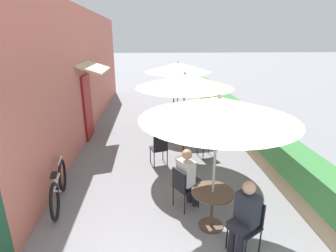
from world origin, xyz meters
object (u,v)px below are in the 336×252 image
object	(u,v)px
cafe_chair_near_right	(183,185)
patio_table_near	(212,202)
patio_umbrella_far	(178,67)
cafe_chair_near_left	(248,222)
cafe_chair_far_back	(194,114)
coffee_cup_mid	(184,133)
cafe_chair_mid_left	(159,147)
bicycle_leaning	(59,187)
seated_patron_near_right	(188,176)
cafe_chair_far_left	(176,107)
cafe_chair_mid_right	(205,138)
patio_umbrella_near	(218,108)
seated_patron_near_left	(245,215)
cafe_chair_far_right	(162,114)
patio_table_far	(177,112)
patio_umbrella_mid	(185,81)
patio_table_mid	(183,143)

from	to	relation	value
cafe_chair_near_right	patio_table_near	bearing A→B (deg)	6.13
cafe_chair_near_right	patio_umbrella_far	distance (m)	5.63
cafe_chair_near_left	cafe_chair_far_back	distance (m)	6.10
coffee_cup_mid	patio_umbrella_far	world-z (taller)	patio_umbrella_far
cafe_chair_near_right	cafe_chair_far_back	bearing A→B (deg)	136.20
cafe_chair_mid_left	bicycle_leaning	bearing A→B (deg)	-159.79
seated_patron_near_right	cafe_chair_far_left	xyz separation A→B (m)	(0.37, 6.01, -0.17)
cafe_chair_near_right	coffee_cup_mid	xyz separation A→B (m)	(0.31, 2.24, 0.25)
cafe_chair_mid_right	coffee_cup_mid	world-z (taller)	cafe_chair_mid_right
patio_umbrella_near	seated_patron_near_right	world-z (taller)	patio_umbrella_near
cafe_chair_near_left	cafe_chair_far_left	distance (m)	7.21
seated_patron_near_left	cafe_chair_far_right	bearing A→B (deg)	-22.94
cafe_chair_far_right	cafe_chair_far_back	xyz separation A→B (m)	(1.24, -0.05, 0.00)
patio_table_far	cafe_chair_near_right	bearing A→B (deg)	-94.71
patio_umbrella_near	bicycle_leaning	world-z (taller)	patio_umbrella_near
cafe_chair_near_left	patio_umbrella_mid	world-z (taller)	patio_umbrella_mid
seated_patron_near_right	cafe_chair_mid_right	bearing A→B (deg)	128.64
cafe_chair_near_right	seated_patron_near_right	bearing A→B (deg)	90.00
coffee_cup_mid	patio_umbrella_near	bearing A→B (deg)	-87.26
patio_umbrella_near	cafe_chair_near_right	size ratio (longest dim) A/B	2.85
patio_umbrella_near	cafe_chair_far_right	world-z (taller)	patio_umbrella_near
cafe_chair_near_right	cafe_chair_mid_right	world-z (taller)	same
bicycle_leaning	patio_table_near	bearing A→B (deg)	-26.88
cafe_chair_near_right	coffee_cup_mid	distance (m)	2.27
patio_table_mid	cafe_chair_far_back	bearing A→B (deg)	74.56
patio_table_mid	patio_umbrella_far	xyz separation A→B (m)	(0.17, 3.18, 1.70)
cafe_chair_near_right	cafe_chair_mid_right	xyz separation A→B (m)	(0.94, 2.44, 0.00)
patio_umbrella_near	seated_patron_near_left	size ratio (longest dim) A/B	1.98
patio_table_far	patio_umbrella_far	xyz separation A→B (m)	(0.00, 0.00, 1.70)
patio_umbrella_near	patio_table_mid	distance (m)	3.22
patio_umbrella_near	patio_umbrella_mid	bearing A→B (deg)	93.51
seated_patron_near_left	cafe_chair_far_back	bearing A→B (deg)	-34.33
patio_umbrella_mid	bicycle_leaning	size ratio (longest dim) A/B	1.45
seated_patron_near_right	bicycle_leaning	size ratio (longest dim) A/B	0.73
patio_table_far	patio_table_mid	bearing A→B (deg)	-93.02
cafe_chair_near_right	cafe_chair_far_right	world-z (taller)	same
seated_patron_near_left	patio_umbrella_mid	bearing A→B (deg)	-23.20
cafe_chair_near_right	bicycle_leaning	size ratio (longest dim) A/B	0.51
patio_umbrella_near	patio_umbrella_far	size ratio (longest dim) A/B	1.00
patio_umbrella_near	cafe_chair_mid_right	world-z (taller)	patio_umbrella_near
coffee_cup_mid	cafe_chair_far_right	xyz separation A→B (m)	(-0.50, 2.78, -0.25)
bicycle_leaning	cafe_chair_far_back	bearing A→B (deg)	42.98
patio_table_far	cafe_chair_far_right	xyz separation A→B (m)	(-0.63, -0.34, 0.01)
patio_table_near	patio_umbrella_mid	bearing A→B (deg)	93.51
cafe_chair_near_left	cafe_chair_mid_left	world-z (taller)	same
patio_table_mid	cafe_chair_mid_left	distance (m)	0.72
patio_table_far	patio_umbrella_mid	bearing A→B (deg)	-93.02
cafe_chair_far_right	cafe_chair_far_back	bearing A→B (deg)	-23.87
seated_patron_near_left	cafe_chair_far_left	size ratio (longest dim) A/B	1.44
cafe_chair_far_right	patio_table_near	bearing A→B (deg)	-105.31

